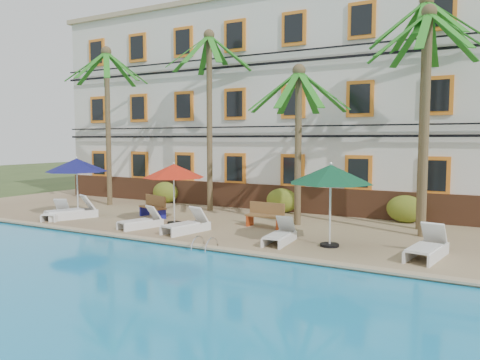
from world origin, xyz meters
The scene contains 24 objects.
ground centered at (0.00, 0.00, 0.00)m, with size 100.00×100.00×0.00m, color #384C23.
pool_deck centered at (0.00, 5.00, 0.12)m, with size 30.00×12.00×0.25m, color tan.
pool_coping centered at (0.00, -0.90, 0.28)m, with size 30.00×0.35×0.06m, color tan.
hotel_building centered at (0.00, 9.98, 5.37)m, with size 25.40×6.44×10.22m.
palm_a centered at (-7.49, 4.63, 5.29)m, with size 3.98×3.98×7.89m.
palm_b centered at (-2.05, 5.54, 5.52)m, with size 3.98×3.98×8.28m.
palm_c centered at (2.91, 4.10, 4.27)m, with size 3.98×3.98×6.17m.
palm_d centered at (7.20, 5.44, 5.64)m, with size 3.98×3.98×8.49m.
palm_e centered at (7.46, 4.13, 5.22)m, with size 3.98×3.98×7.75m.
shrub_left centered at (-5.49, 6.60, 0.80)m, with size 1.50×0.90×1.10m, color #1F5F1B.
shrub_mid centered at (1.15, 6.60, 0.80)m, with size 1.50×0.90×1.10m, color #1F5F1B.
shrub_right centered at (6.52, 6.60, 0.80)m, with size 1.50×0.90×1.10m, color #1F5F1B.
umbrella_blue centered at (-6.08, 1.33, 2.45)m, with size 2.58×2.58×2.58m.
umbrella_red centered at (-1.40, 1.94, 2.32)m, with size 2.43×2.43×2.43m.
umbrella_green centered at (5.18, 1.13, 2.49)m, with size 2.62×2.62×2.62m.
lounger_a centered at (-6.40, 0.47, 0.51)m, with size 1.31×1.78×0.80m.
lounger_b centered at (-5.91, 0.87, 0.56)m, with size 1.47×2.17×0.97m.
lounger_c centered at (-1.98, 0.65, 0.51)m, with size 1.09×1.80×0.80m.
lounger_d centered at (0.02, 0.77, 0.54)m, with size 1.05×1.97×0.88m.
lounger_e centered at (3.64, 0.82, 0.51)m, with size 0.74×1.77×0.81m.
lounger_f centered at (8.02, 1.07, 0.56)m, with size 1.00×2.07×0.94m.
bench_left centered at (-3.10, 2.77, 0.72)m, with size 1.57×0.92×0.93m.
bench_right centered at (2.04, 3.05, 0.72)m, with size 1.53×0.58×0.93m.
pool_ladder centered at (1.95, -1.00, 0.25)m, with size 0.54×0.74×0.74m.
Camera 1 is at (9.67, -12.71, 3.57)m, focal length 35.00 mm.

